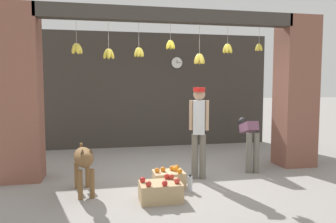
{
  "coord_description": "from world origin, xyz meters",
  "views": [
    {
      "loc": [
        -1.27,
        -5.7,
        1.67
      ],
      "look_at": [
        0.0,
        0.43,
        1.14
      ],
      "focal_mm": 35.0,
      "sensor_mm": 36.0,
      "label": 1
    }
  ],
  "objects_px": {
    "worker_stooping": "(249,137)",
    "fruit_crate_apples": "(161,191)",
    "shopkeeper": "(199,126)",
    "water_bottle": "(190,184)",
    "dog": "(84,160)",
    "wall_clock": "(177,63)",
    "fruit_crate_oranges": "(169,178)"
  },
  "relations": [
    {
      "from": "worker_stooping",
      "to": "fruit_crate_apples",
      "type": "xyz_separation_m",
      "value": [
        -1.98,
        -1.3,
        -0.51
      ]
    },
    {
      "from": "shopkeeper",
      "to": "water_bottle",
      "type": "xyz_separation_m",
      "value": [
        -0.33,
        -0.64,
        -0.82
      ]
    },
    {
      "from": "fruit_crate_apples",
      "to": "worker_stooping",
      "type": "bearing_deg",
      "value": 33.32
    },
    {
      "from": "water_bottle",
      "to": "shopkeeper",
      "type": "bearing_deg",
      "value": 62.41
    },
    {
      "from": "water_bottle",
      "to": "fruit_crate_apples",
      "type": "bearing_deg",
      "value": -149.1
    },
    {
      "from": "dog",
      "to": "fruit_crate_apples",
      "type": "bearing_deg",
      "value": 54.91
    },
    {
      "from": "dog",
      "to": "worker_stooping",
      "type": "distance_m",
      "value": 3.16
    },
    {
      "from": "wall_clock",
      "to": "fruit_crate_apples",
      "type": "bearing_deg",
      "value": -106.32
    },
    {
      "from": "dog",
      "to": "fruit_crate_apples",
      "type": "xyz_separation_m",
      "value": [
        1.08,
        -0.52,
        -0.39
      ]
    },
    {
      "from": "fruit_crate_oranges",
      "to": "fruit_crate_apples",
      "type": "relative_size",
      "value": 0.83
    },
    {
      "from": "fruit_crate_oranges",
      "to": "wall_clock",
      "type": "xyz_separation_m",
      "value": [
        0.94,
        3.47,
        2.09
      ]
    },
    {
      "from": "fruit_crate_oranges",
      "to": "water_bottle",
      "type": "height_order",
      "value": "fruit_crate_oranges"
    },
    {
      "from": "worker_stooping",
      "to": "fruit_crate_apples",
      "type": "distance_m",
      "value": 2.43
    },
    {
      "from": "fruit_crate_apples",
      "to": "wall_clock",
      "type": "height_order",
      "value": "wall_clock"
    },
    {
      "from": "water_bottle",
      "to": "wall_clock",
      "type": "bearing_deg",
      "value": 79.94
    },
    {
      "from": "water_bottle",
      "to": "dog",
      "type": "bearing_deg",
      "value": 172.59
    },
    {
      "from": "dog",
      "to": "fruit_crate_oranges",
      "type": "bearing_deg",
      "value": 83.89
    },
    {
      "from": "fruit_crate_apples",
      "to": "water_bottle",
      "type": "xyz_separation_m",
      "value": [
        0.52,
        0.31,
        -0.02
      ]
    },
    {
      "from": "worker_stooping",
      "to": "water_bottle",
      "type": "xyz_separation_m",
      "value": [
        -1.46,
        -0.99,
        -0.53
      ]
    },
    {
      "from": "shopkeeper",
      "to": "fruit_crate_oranges",
      "type": "relative_size",
      "value": 3.27
    },
    {
      "from": "fruit_crate_oranges",
      "to": "fruit_crate_apples",
      "type": "height_order",
      "value": "fruit_crate_apples"
    },
    {
      "from": "shopkeeper",
      "to": "fruit_crate_apples",
      "type": "bearing_deg",
      "value": 65.93
    },
    {
      "from": "dog",
      "to": "fruit_crate_oranges",
      "type": "height_order",
      "value": "dog"
    },
    {
      "from": "fruit_crate_oranges",
      "to": "shopkeeper",
      "type": "bearing_deg",
      "value": 30.27
    },
    {
      "from": "shopkeeper",
      "to": "worker_stooping",
      "type": "relative_size",
      "value": 1.63
    },
    {
      "from": "worker_stooping",
      "to": "water_bottle",
      "type": "bearing_deg",
      "value": -139.12
    },
    {
      "from": "wall_clock",
      "to": "shopkeeper",
      "type": "bearing_deg",
      "value": -96.07
    },
    {
      "from": "shopkeeper",
      "to": "wall_clock",
      "type": "xyz_separation_m",
      "value": [
        0.33,
        3.11,
        1.29
      ]
    },
    {
      "from": "fruit_crate_oranges",
      "to": "water_bottle",
      "type": "relative_size",
      "value": 1.86
    },
    {
      "from": "fruit_crate_apples",
      "to": "water_bottle",
      "type": "relative_size",
      "value": 2.25
    },
    {
      "from": "worker_stooping",
      "to": "water_bottle",
      "type": "height_order",
      "value": "worker_stooping"
    },
    {
      "from": "fruit_crate_apples",
      "to": "wall_clock",
      "type": "relative_size",
      "value": 1.93
    }
  ]
}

